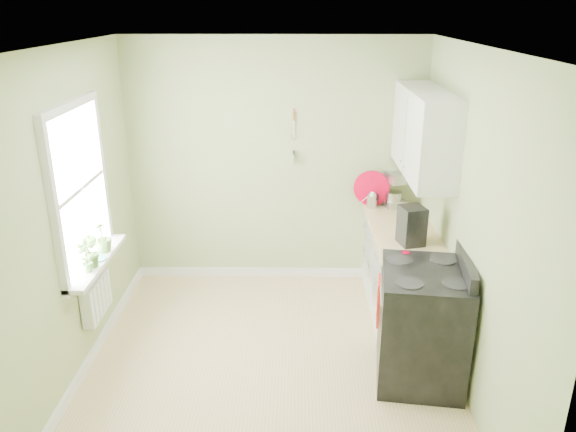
{
  "coord_description": "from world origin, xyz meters",
  "views": [
    {
      "loc": [
        0.22,
        -4.11,
        2.98
      ],
      "look_at": [
        0.16,
        0.55,
        1.22
      ],
      "focal_mm": 35.0,
      "sensor_mm": 36.0,
      "label": 1
    }
  ],
  "objects_px": {
    "kettle": "(372,200)",
    "coffee_maker": "(411,226)",
    "stand_mixer": "(393,189)",
    "stove": "(422,324)"
  },
  "relations": [
    {
      "from": "kettle",
      "to": "coffee_maker",
      "type": "height_order",
      "value": "coffee_maker"
    },
    {
      "from": "stove",
      "to": "kettle",
      "type": "height_order",
      "value": "stove"
    },
    {
      "from": "stand_mixer",
      "to": "coffee_maker",
      "type": "relative_size",
      "value": 1.15
    },
    {
      "from": "stove",
      "to": "stand_mixer",
      "type": "xyz_separation_m",
      "value": [
        0.01,
        1.8,
        0.59
      ]
    },
    {
      "from": "kettle",
      "to": "coffee_maker",
      "type": "bearing_deg",
      "value": -76.59
    },
    {
      "from": "stove",
      "to": "coffee_maker",
      "type": "xyz_separation_m",
      "value": [
        0.0,
        0.73,
        0.58
      ]
    },
    {
      "from": "stove",
      "to": "stand_mixer",
      "type": "relative_size",
      "value": 2.69
    },
    {
      "from": "stove",
      "to": "coffee_maker",
      "type": "bearing_deg",
      "value": 89.69
    },
    {
      "from": "kettle",
      "to": "stove",
      "type": "bearing_deg",
      "value": -82.36
    },
    {
      "from": "stand_mixer",
      "to": "coffee_maker",
      "type": "distance_m",
      "value": 1.08
    }
  ]
}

